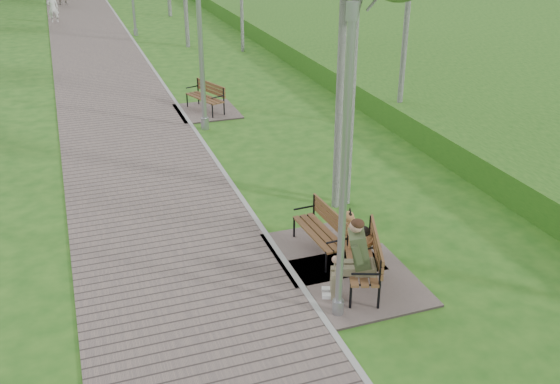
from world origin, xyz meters
The scene contains 9 objects.
walkway centered at (-1.75, 21.50, 0.02)m, with size 3.50×67.00×0.04m, color #695A55.
kerb centered at (0.00, 21.50, 0.03)m, with size 0.10×67.00×0.05m, color #999993.
embankment centered at (12.00, 20.00, 0.00)m, with size 14.00×70.00×1.60m, color #538F2A.
bench_main centered at (0.89, 5.57, 0.45)m, with size 1.83×2.04×1.60m.
bench_second centered at (0.70, 6.74, 0.19)m, with size 1.70×1.89×1.05m.
bench_third centered at (0.67, 15.39, 0.20)m, with size 1.74×1.93×1.07m.
lamp_post_near centered at (0.25, 4.96, 2.16)m, with size 0.18×0.18×4.62m.
lamp_post_second centered at (0.30, 13.91, 2.64)m, with size 0.22×0.22×5.66m.
pedestrian_near centered at (-3.17, 32.26, 0.74)m, with size 0.54×0.35×1.47m, color silver.
Camera 1 is at (-3.17, -2.07, 5.74)m, focal length 40.00 mm.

